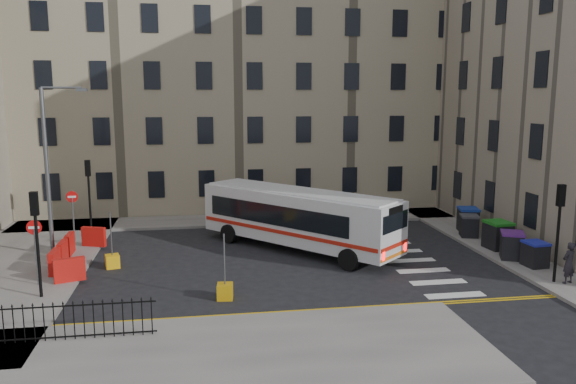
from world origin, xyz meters
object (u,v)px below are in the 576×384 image
object	(u,v)px
streetlamp	(47,169)
bollard_yellow	(113,261)
wheelie_bin_e	(468,219)
bollard_chevron	(225,291)
pedestrian	(569,263)
wheelie_bin_c	(498,235)
wheelie_bin_d	(469,226)
wheelie_bin_a	(535,254)
bus	(298,217)
wheelie_bin_b	(512,245)

from	to	relation	value
streetlamp	bollard_yellow	xyz separation A→B (m)	(3.10, -2.13, -4.04)
wheelie_bin_e	bollard_chevron	xyz separation A→B (m)	(-14.17, -8.28, -0.53)
pedestrian	bollard_chevron	world-z (taller)	pedestrian
wheelie_bin_e	bollard_yellow	size ratio (longest dim) A/B	2.39
streetlamp	pedestrian	bearing A→B (deg)	-19.41
wheelie_bin_e	pedestrian	bearing A→B (deg)	-77.84
wheelie_bin_c	wheelie_bin_d	xyz separation A→B (m)	(-0.25, 2.56, -0.11)
streetlamp	wheelie_bin_a	distance (m)	22.98
wheelie_bin_e	bollard_chevron	distance (m)	16.42
wheelie_bin_c	pedestrian	distance (m)	5.41
wheelie_bin_e	bus	bearing A→B (deg)	-156.91
bus	pedestrian	xyz separation A→B (m)	(10.02, -7.29, -0.72)
wheelie_bin_b	wheelie_bin_d	xyz separation A→B (m)	(0.01, 4.30, -0.05)
streetlamp	wheelie_bin_b	size ratio (longest dim) A/B	5.49
wheelie_bin_b	wheelie_bin_d	world-z (taller)	wheelie_bin_b
streetlamp	bollard_chevron	world-z (taller)	streetlamp
wheelie_bin_a	wheelie_bin_e	size ratio (longest dim) A/B	0.80
wheelie_bin_d	wheelie_bin_e	bearing A→B (deg)	82.70
pedestrian	wheelie_bin_e	bearing A→B (deg)	-110.21
streetlamp	wheelie_bin_a	world-z (taller)	streetlamp
wheelie_bin_d	pedestrian	xyz separation A→B (m)	(0.34, -7.96, 0.27)
bollard_yellow	wheelie_bin_d	bearing A→B (deg)	7.16
pedestrian	wheelie_bin_c	bearing A→B (deg)	-108.32
pedestrian	bollard_yellow	bearing A→B (deg)	-35.86
wheelie_bin_d	pedestrian	world-z (taller)	pedestrian
wheelie_bin_d	wheelie_bin_a	bearing A→B (deg)	-69.77
wheelie_bin_c	pedestrian	world-z (taller)	pedestrian
streetlamp	bollard_chevron	bearing A→B (deg)	-41.02
wheelie_bin_c	pedestrian	size ratio (longest dim) A/B	0.81
wheelie_bin_a	wheelie_bin_b	world-z (taller)	wheelie_bin_b
streetlamp	wheelie_bin_b	xyz separation A→B (m)	(21.67, -4.10, -3.54)
bus	pedestrian	world-z (taller)	bus
wheelie_bin_c	wheelie_bin_e	bearing A→B (deg)	80.50
wheelie_bin_c	bollard_chevron	size ratio (longest dim) A/B	2.33
bollard_yellow	bollard_chevron	distance (m)	6.88
wheelie_bin_b	wheelie_bin_c	world-z (taller)	wheelie_bin_c
pedestrian	bollard_chevron	xyz separation A→B (m)	(-14.02, 0.80, -0.72)
wheelie_bin_c	wheelie_bin_d	size ratio (longest dim) A/B	1.08
bollard_chevron	bus	bearing A→B (deg)	58.33
streetlamp	bollard_chevron	xyz separation A→B (m)	(8.00, -6.96, -4.04)
bollard_yellow	bollard_chevron	world-z (taller)	same
wheelie_bin_d	bollard_yellow	world-z (taller)	wheelie_bin_d
wheelie_bin_b	pedestrian	size ratio (longest dim) A/B	0.85
wheelie_bin_e	bollard_yellow	bearing A→B (deg)	-156.66
wheelie_bin_a	bollard_yellow	bearing A→B (deg)	166.10
pedestrian	bollard_yellow	xyz separation A→B (m)	(-18.92, 5.63, -0.72)
wheelie_bin_b	bus	bearing A→B (deg)	-175.98
wheelie_bin_b	bollard_chevron	xyz separation A→B (m)	(-13.67, -2.86, -0.50)
streetlamp	bus	size ratio (longest dim) A/B	0.82
wheelie_bin_b	wheelie_bin_e	world-z (taller)	wheelie_bin_e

